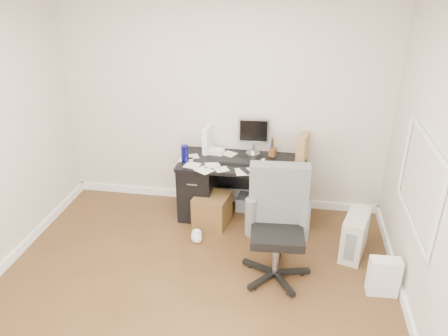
# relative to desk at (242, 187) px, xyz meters

# --- Properties ---
(ground) EXTENTS (4.00, 4.00, 0.00)m
(ground) POSITION_rel_desk_xyz_m (-0.30, -1.65, -0.40)
(ground) COLOR #492F17
(ground) RESTS_ON ground
(room_shell) EXTENTS (4.02, 4.02, 2.71)m
(room_shell) POSITION_rel_desk_xyz_m (-0.27, -1.62, 1.26)
(room_shell) COLOR beige
(room_shell) RESTS_ON ground
(desk) EXTENTS (1.50, 0.70, 0.75)m
(desk) POSITION_rel_desk_xyz_m (0.00, 0.00, 0.00)
(desk) COLOR black
(desk) RESTS_ON ground
(loose_papers) EXTENTS (1.10, 0.60, 0.00)m
(loose_papers) POSITION_rel_desk_xyz_m (-0.20, -0.05, 0.35)
(loose_papers) COLOR silver
(loose_papers) RESTS_ON desk
(lcd_monitor) EXTENTS (0.38, 0.22, 0.47)m
(lcd_monitor) POSITION_rel_desk_xyz_m (0.10, 0.23, 0.58)
(lcd_monitor) COLOR #AAABAF
(lcd_monitor) RESTS_ON desk
(keyboard) EXTENTS (0.43, 0.15, 0.02)m
(keyboard) POSITION_rel_desk_xyz_m (-0.06, -0.04, 0.36)
(keyboard) COLOR black
(keyboard) RESTS_ON desk
(computer_mouse) EXTENTS (0.07, 0.07, 0.06)m
(computer_mouse) POSITION_rel_desk_xyz_m (0.24, -0.01, 0.38)
(computer_mouse) COLOR #AAABAF
(computer_mouse) RESTS_ON desk
(travel_mug) EXTENTS (0.11, 0.11, 0.20)m
(travel_mug) POSITION_rel_desk_xyz_m (-0.67, -0.12, 0.45)
(travel_mug) COLOR navy
(travel_mug) RESTS_ON desk
(white_binder) EXTENTS (0.16, 0.30, 0.33)m
(white_binder) POSITION_rel_desk_xyz_m (-0.46, 0.23, 0.51)
(white_binder) COLOR white
(white_binder) RESTS_ON desk
(magazine_file) EXTENTS (0.19, 0.29, 0.32)m
(magazine_file) POSITION_rel_desk_xyz_m (0.69, 0.17, 0.51)
(magazine_file) COLOR olive
(magazine_file) RESTS_ON desk
(pen_cup) EXTENTS (0.12, 0.12, 0.24)m
(pen_cup) POSITION_rel_desk_xyz_m (0.34, 0.21, 0.47)
(pen_cup) COLOR brown
(pen_cup) RESTS_ON desk
(yellow_book) EXTENTS (0.20, 0.25, 0.04)m
(yellow_book) POSITION_rel_desk_xyz_m (0.64, -0.12, 0.37)
(yellow_book) COLOR gold
(yellow_book) RESTS_ON desk
(paper_remote) EXTENTS (0.31, 0.28, 0.02)m
(paper_remote) POSITION_rel_desk_xyz_m (0.09, -0.27, 0.36)
(paper_remote) COLOR silver
(paper_remote) RESTS_ON desk
(office_chair) EXTENTS (0.70, 0.70, 1.16)m
(office_chair) POSITION_rel_desk_xyz_m (0.48, -1.10, 0.18)
(office_chair) COLOR #4B4E4B
(office_chair) RESTS_ON ground
(pc_tower) EXTENTS (0.35, 0.53, 0.49)m
(pc_tower) POSITION_rel_desk_xyz_m (1.29, -0.59, -0.16)
(pc_tower) COLOR #B2AEA1
(pc_tower) RESTS_ON ground
(shopping_bag) EXTENTS (0.30, 0.22, 0.39)m
(shopping_bag) POSITION_rel_desk_xyz_m (1.51, -1.18, -0.21)
(shopping_bag) COLOR white
(shopping_bag) RESTS_ON ground
(wicker_basket) EXTENTS (0.45, 0.45, 0.39)m
(wicker_basket) POSITION_rel_desk_xyz_m (-0.33, -0.24, -0.21)
(wicker_basket) COLOR #4F3517
(wicker_basket) RESTS_ON ground
(desk_printer) EXTENTS (0.33, 0.29, 0.18)m
(desk_printer) POSITION_rel_desk_xyz_m (0.08, 0.17, -0.31)
(desk_printer) COLOR slate
(desk_printer) RESTS_ON ground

